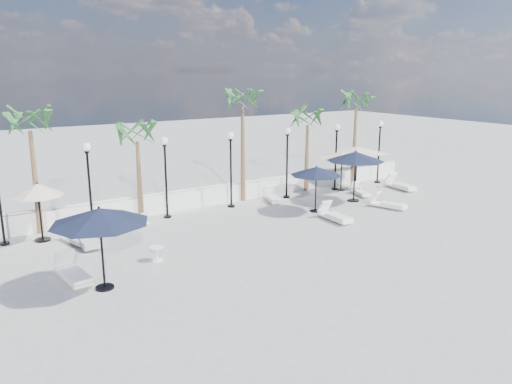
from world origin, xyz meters
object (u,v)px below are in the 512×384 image
parasol_navy_mid (316,171)px  lounger_7 (400,185)px  lounger_3 (273,198)px  lounger_2 (73,273)px  lounger_1 (76,238)px  parasol_cream_sq_a (342,152)px  lounger_4 (335,216)px  parasol_navy_left (99,216)px  lounger_5 (388,204)px  parasol_navy_right (356,157)px  parasol_cream_small (38,191)px  parasol_cream_sq_b (357,147)px  lounger_0 (87,239)px  lounger_6 (360,192)px

parasol_navy_mid → lounger_7: bearing=7.7°
lounger_3 → lounger_2: bearing=-139.5°
lounger_1 → parasol_cream_sq_a: (15.26, 1.03, 2.03)m
parasol_navy_mid → lounger_4: bearing=-98.2°
lounger_3 → parasol_navy_left: bearing=-133.1°
lounger_5 → parasol_cream_sq_a: parasol_cream_sq_a is taller
parasol_navy_right → parasol_cream_small: size_ratio=1.24×
parasol_cream_sq_a → parasol_cream_small: bearing=180.0°
lounger_7 → parasol_navy_mid: bearing=-167.2°
lounger_2 → lounger_5: bearing=-4.2°
parasol_cream_sq_b → parasol_navy_right: bearing=-135.8°
lounger_2 → parasol_navy_mid: (12.11, 2.14, 1.77)m
parasol_navy_right → parasol_cream_sq_b: (2.28, 2.22, 0.05)m
lounger_5 → parasol_navy_right: 3.00m
lounger_0 → lounger_4: bearing=-13.9°
lounger_5 → lounger_7: (3.74, 2.52, 0.03)m
lounger_1 → parasol_navy_right: (14.14, -1.19, 2.19)m
lounger_3 → parasol_navy_left: 12.49m
lounger_5 → parasol_navy_left: parasol_navy_left is taller
parasol_navy_right → lounger_2: bearing=-170.2°
lounger_6 → parasol_navy_right: 2.60m
lounger_6 → parasol_navy_mid: (-4.20, -1.21, 1.82)m
lounger_4 → parasol_navy_right: (3.27, 2.18, 2.16)m
lounger_2 → lounger_4: 11.87m
parasol_navy_left → parasol_cream_sq_a: (15.55, 6.01, -0.16)m
parasol_navy_mid → parasol_cream_small: 12.48m
lounger_4 → parasol_navy_mid: (0.24, 1.71, 1.78)m
parasol_cream_sq_b → lounger_0: bearing=-174.6°
lounger_5 → parasol_navy_right: size_ratio=0.63×
lounger_2 → parasol_cream_sq_a: size_ratio=0.42×
lounger_4 → lounger_1: bearing=164.9°
lounger_3 → parasol_navy_mid: (0.70, -2.71, 1.80)m
parasol_cream_sq_a → parasol_cream_sq_b: (1.17, -0.00, 0.21)m
lounger_3 → parasol_cream_sq_b: bearing=17.4°
lounger_2 → parasol_navy_left: (0.69, -1.18, 2.15)m
parasol_navy_mid → parasol_cream_sq_a: parasol_cream_sq_a is taller
lounger_0 → lounger_4: 10.93m
lounger_0 → lounger_2: size_ratio=0.99×
lounger_5 → parasol_navy_mid: 4.21m
lounger_5 → parasol_cream_sq_a: size_ratio=0.39×
lounger_3 → parasol_navy_mid: size_ratio=0.73×
lounger_1 → parasol_cream_small: parasol_cream_small is taller
lounger_0 → lounger_2: 3.57m
lounger_0 → parasol_cream_small: (-1.40, 1.51, 1.85)m
lounger_1 → lounger_3: 10.48m
lounger_1 → parasol_cream_small: (-1.07, 1.03, 1.90)m
lounger_1 → parasol_cream_sq_b: size_ratio=0.33×
lounger_4 → parasol_cream_small: (-11.94, 4.40, 1.86)m
lounger_2 → parasol_cream_small: size_ratio=0.85×
lounger_5 → parasol_navy_right: parasol_navy_right is taller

